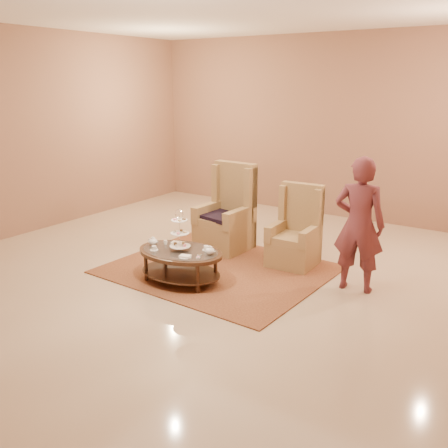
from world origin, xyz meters
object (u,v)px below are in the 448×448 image
Objects in this scene: tea_table at (180,256)px; armchair_left at (228,220)px; armchair_right at (296,238)px; person at (359,225)px.

armchair_left is (-0.26, 1.53, 0.10)m from tea_table.
tea_table is 1.06× the size of armchair_right.
armchair_right is 1.23m from person.
tea_table is 0.91× the size of armchair_left.
person is at bearing 24.48° from tea_table.
person is at bearing -8.81° from armchair_left.
tea_table is 2.35m from person.
armchair_right is 0.68× the size of person.
armchair_left is at bearing 175.37° from armchair_right.
tea_table is at bearing -125.53° from armchair_right.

